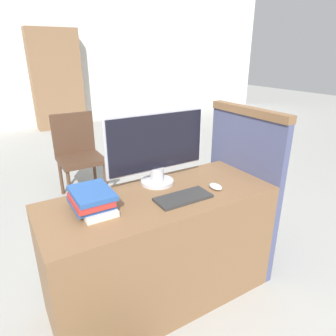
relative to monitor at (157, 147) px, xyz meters
The scene contains 10 objects.
ground_plane 1.06m from the monitor, 99.38° to the right, with size 20.00×20.00×0.00m, color #9E9E99.
wall_back 5.18m from the monitor, 90.81° to the left, with size 12.00×0.06×2.80m.
desk 0.62m from the monitor, 114.02° to the right, with size 1.35×0.56×0.73m.
carrel_divider 0.74m from the monitor, 10.37° to the right, with size 0.07×0.66×1.16m.
monitor is the anchor object (origin of this frame).
keyboard 0.35m from the monitor, 85.79° to the right, with size 0.32×0.15×0.02m.
mouse 0.42m from the monitor, 44.49° to the right, with size 0.06×0.10×0.03m.
book_stack 0.50m from the monitor, 164.30° to the right, with size 0.20×0.27×0.11m.
far_chair 1.66m from the monitor, 92.96° to the left, with size 0.44×0.44×0.89m.
bookshelf_far 4.94m from the monitor, 84.63° to the left, with size 0.95×0.32×1.91m.
Camera 1 is at (-0.75, -1.06, 1.50)m, focal length 32.00 mm.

